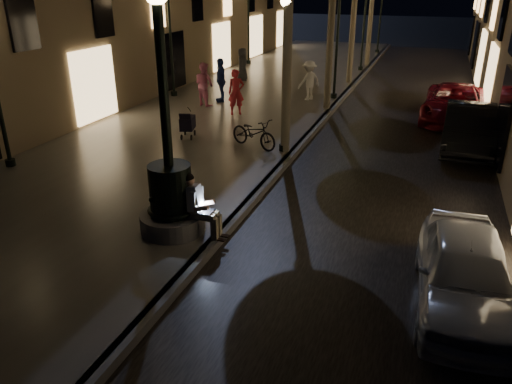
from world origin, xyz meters
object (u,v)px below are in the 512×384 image
at_px(stroller, 188,123).
at_px(car_second, 469,128).
at_px(lamp_curb_d, 381,9).
at_px(seated_man_laptop, 197,204).
at_px(pedestrian_white, 309,80).
at_px(car_front, 465,272).
at_px(lamp_left_b, 170,27).
at_px(lamp_curb_a, 286,52).
at_px(lamp_curb_b, 338,28).
at_px(car_third, 455,104).
at_px(pedestrian_red, 236,92).
at_px(lamp_left_c, 248,13).
at_px(pedestrian_pink, 204,84).
at_px(fountain_lamppost, 170,187).
at_px(lamp_curb_c, 365,16).
at_px(pedestrian_dark, 242,64).
at_px(pedestrian_blue, 221,80).
at_px(bicycle, 254,133).

height_order(stroller, car_second, car_second).
bearing_deg(lamp_curb_d, seated_man_laptop, -90.17).
bearing_deg(pedestrian_white, car_front, 61.90).
bearing_deg(lamp_left_b, lamp_curb_a, -40.20).
distance_m(lamp_curb_b, lamp_curb_d, 16.00).
bearing_deg(seated_man_laptop, car_front, -5.45).
distance_m(seated_man_laptop, car_third, 13.39).
distance_m(car_third, pedestrian_red, 8.60).
bearing_deg(lamp_left_c, car_front, -61.43).
relative_size(lamp_left_c, pedestrian_pink, 2.65).
relative_size(seated_man_laptop, lamp_left_c, 0.29).
bearing_deg(lamp_curb_d, stroller, -98.32).
distance_m(lamp_curb_d, pedestrian_pink, 20.00).
height_order(fountain_lamppost, lamp_curb_c, fountain_lamppost).
distance_m(fountain_lamppost, car_second, 10.76).
height_order(lamp_left_c, car_front, lamp_left_c).
bearing_deg(lamp_curb_d, lamp_left_c, -131.59).
bearing_deg(seated_man_laptop, pedestrian_dark, 107.91).
height_order(pedestrian_white, pedestrian_blue, pedestrian_blue).
relative_size(lamp_curb_c, lamp_left_c, 1.00).
bearing_deg(car_third, pedestrian_dark, 161.00).
bearing_deg(lamp_left_b, car_front, -45.58).
distance_m(lamp_left_b, bicycle, 8.93).
height_order(lamp_curb_a, lamp_left_b, same).
height_order(lamp_curb_b, pedestrian_white, lamp_curb_b).
bearing_deg(car_front, fountain_lamppost, 172.59).
xyz_separation_m(seated_man_laptop, car_front, (5.24, -0.50, -0.26)).
height_order(seated_man_laptop, lamp_curb_a, lamp_curb_a).
bearing_deg(pedestrian_white, pedestrian_dark, -88.78).
relative_size(car_second, pedestrian_white, 2.56).
relative_size(car_third, pedestrian_pink, 2.76).
xyz_separation_m(seated_man_laptop, lamp_curb_a, (0.09, 6.00, 2.31)).
bearing_deg(pedestrian_red, pedestrian_blue, 97.11).
xyz_separation_m(lamp_curb_a, lamp_left_c, (-7.10, 16.00, 0.00)).
relative_size(seated_man_laptop, pedestrian_pink, 0.76).
bearing_deg(lamp_left_b, pedestrian_red, -28.95).
distance_m(car_front, pedestrian_blue, 15.58).
distance_m(lamp_curb_c, stroller, 16.34).
bearing_deg(pedestrian_dark, lamp_curb_c, -64.85).
height_order(lamp_curb_b, pedestrian_red, lamp_curb_b).
bearing_deg(pedestrian_pink, lamp_curb_d, -80.81).
bearing_deg(stroller, lamp_curb_a, -18.38).
relative_size(lamp_curb_c, pedestrian_dark, 2.87).
distance_m(seated_man_laptop, pedestrian_pink, 11.78).
relative_size(car_second, pedestrian_pink, 2.42).
bearing_deg(seated_man_laptop, bicycle, 98.63).
bearing_deg(lamp_left_b, lamp_curb_c, 54.63).
bearing_deg(stroller, pedestrian_pink, 93.43).
bearing_deg(car_second, bicycle, -154.94).
bearing_deg(fountain_lamppost, lamp_curb_d, 88.66).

